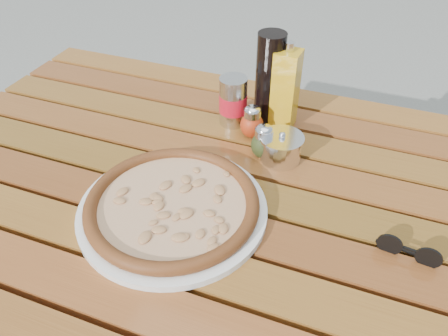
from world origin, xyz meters
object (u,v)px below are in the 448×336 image
(pizza, at_px, (172,204))
(parmesan_tin, at_px, (281,148))
(dark_bottle, at_px, (269,79))
(plate, at_px, (173,210))
(olive_oil_cruet, at_px, (285,89))
(soda_can, at_px, (233,102))
(sunglasses, at_px, (409,251))
(oregano_shaker, at_px, (263,142))
(pepper_shaker, at_px, (252,122))
(table, at_px, (221,211))

(pizza, distance_m, parmesan_tin, 0.28)
(dark_bottle, bearing_deg, plate, -101.04)
(olive_oil_cruet, bearing_deg, soda_can, -162.80)
(plate, distance_m, sunglasses, 0.43)
(dark_bottle, relative_size, soda_can, 1.83)
(oregano_shaker, height_order, sunglasses, oregano_shaker)
(plate, relative_size, parmesan_tin, 2.97)
(pepper_shaker, xyz_separation_m, olive_oil_cruet, (0.05, 0.07, 0.06))
(olive_oil_cruet, bearing_deg, pepper_shaker, -126.71)
(pizza, relative_size, olive_oil_cruet, 2.01)
(plate, bearing_deg, dark_bottle, 78.96)
(plate, distance_m, pizza, 0.02)
(oregano_shaker, height_order, olive_oil_cruet, olive_oil_cruet)
(pepper_shaker, height_order, oregano_shaker, same)
(pizza, bearing_deg, pepper_shaker, 78.26)
(table, bearing_deg, soda_can, 103.74)
(parmesan_tin, bearing_deg, table, -125.39)
(dark_bottle, bearing_deg, soda_can, -147.74)
(oregano_shaker, bearing_deg, olive_oil_cruet, 86.91)
(table, distance_m, dark_bottle, 0.33)
(pizza, xyz_separation_m, dark_bottle, (0.07, 0.38, 0.09))
(dark_bottle, bearing_deg, table, -93.62)
(table, bearing_deg, sunglasses, -9.17)
(pizza, bearing_deg, plate, -90.00)
(olive_oil_cruet, bearing_deg, pizza, -107.50)
(olive_oil_cruet, distance_m, sunglasses, 0.45)
(pizza, bearing_deg, sunglasses, 6.25)
(sunglasses, bearing_deg, dark_bottle, 143.05)
(oregano_shaker, bearing_deg, sunglasses, -30.26)
(parmesan_tin, bearing_deg, pepper_shaker, 144.63)
(olive_oil_cruet, bearing_deg, oregano_shaker, -93.09)
(oregano_shaker, bearing_deg, soda_can, 136.24)
(oregano_shaker, distance_m, olive_oil_cruet, 0.15)
(plate, height_order, sunglasses, sunglasses)
(pepper_shaker, relative_size, olive_oil_cruet, 0.39)
(oregano_shaker, xyz_separation_m, soda_can, (-0.11, 0.10, 0.02))
(table, bearing_deg, olive_oil_cruet, 77.25)
(soda_can, bearing_deg, olive_oil_cruet, 17.20)
(dark_bottle, distance_m, parmesan_tin, 0.18)
(dark_bottle, height_order, sunglasses, dark_bottle)
(olive_oil_cruet, bearing_deg, parmesan_tin, -76.88)
(dark_bottle, bearing_deg, olive_oil_cruet, -13.77)
(oregano_shaker, height_order, soda_can, soda_can)
(olive_oil_cruet, xyz_separation_m, parmesan_tin, (0.03, -0.14, -0.07))
(pizza, relative_size, parmesan_tin, 3.49)
(oregano_shaker, relative_size, soda_can, 0.68)
(plate, distance_m, oregano_shaker, 0.26)
(pepper_shaker, height_order, parmesan_tin, pepper_shaker)
(pizza, height_order, parmesan_tin, parmesan_tin)
(dark_bottle, distance_m, olive_oil_cruet, 0.05)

